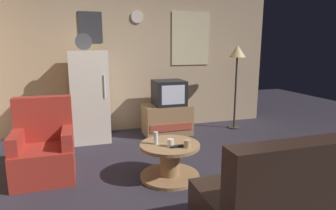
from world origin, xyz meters
TOP-DOWN VIEW (x-y plane):
  - ground_plane at (0.00, 0.00)m, footprint 12.00×12.00m
  - wall_with_art at (0.01, 2.45)m, footprint 5.20×0.12m
  - fridge at (-0.96, 1.96)m, footprint 0.60×0.62m
  - tv_stand at (0.37, 1.90)m, footprint 0.84×0.53m
  - crt_tv at (0.40, 1.90)m, footprint 0.54×0.51m
  - standing_lamp at (1.73, 1.88)m, footprint 0.32×0.32m
  - coffee_table at (-0.13, 0.18)m, footprint 0.72×0.72m
  - wine_glass at (-0.29, 0.23)m, footprint 0.05×0.05m
  - mug_ceramic_white at (-0.15, 0.09)m, footprint 0.08×0.08m
  - mug_ceramic_tan at (0.02, -0.00)m, footprint 0.08×0.08m
  - remote_control at (-0.09, 0.04)m, footprint 0.15×0.05m
  - armchair at (-1.57, 0.68)m, footprint 0.68×0.68m
  - couch at (0.61, -1.16)m, footprint 1.70×0.80m

SIDE VIEW (x-z plane):
  - ground_plane at x=0.00m, z-range 0.00..0.00m
  - coffee_table at x=-0.13m, z-range 0.00..0.43m
  - tv_stand at x=0.37m, z-range 0.00..0.54m
  - couch at x=0.61m, z-range -0.15..0.77m
  - armchair at x=-1.57m, z-range -0.14..0.82m
  - remote_control at x=-0.09m, z-range 0.43..0.45m
  - mug_ceramic_white at x=-0.15m, z-range 0.43..0.52m
  - mug_ceramic_tan at x=0.02m, z-range 0.43..0.52m
  - wine_glass at x=-0.29m, z-range 0.43..0.58m
  - fridge at x=-0.96m, z-range -0.13..1.64m
  - crt_tv at x=0.40m, z-range 0.54..0.98m
  - wall_with_art at x=0.01m, z-range 0.01..2.53m
  - standing_lamp at x=1.73m, z-range 0.56..2.15m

